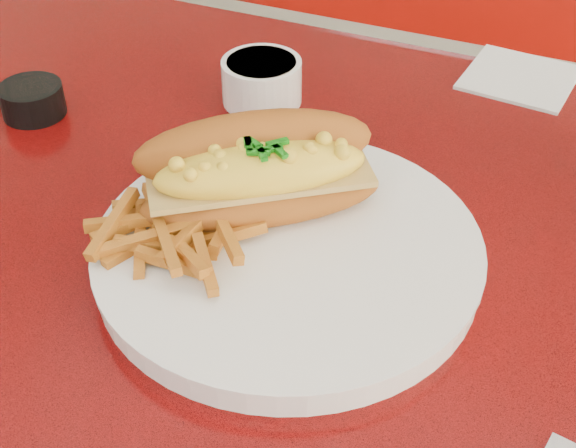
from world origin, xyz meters
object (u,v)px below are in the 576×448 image
at_px(fork, 327,220).
at_px(diner_table, 334,397).
at_px(sauce_cup_left, 32,99).
at_px(dinner_plate, 288,252).
at_px(gravy_ramekin, 262,80).
at_px(booth_bench_far, 480,191).
at_px(mac_hoagie, 259,171).

bearing_deg(fork, diner_table, -166.05).
bearing_deg(fork, sauce_cup_left, 50.50).
xyz_separation_m(fork, sauce_cup_left, (-0.34, 0.07, -0.00)).
bearing_deg(dinner_plate, gravy_ramekin, 119.43).
xyz_separation_m(diner_table, gravy_ramekin, (-0.16, 0.21, 0.19)).
bearing_deg(gravy_ramekin, fork, -52.09).
bearing_deg(fork, booth_bench_far, -29.79).
relative_size(dinner_plate, mac_hoagie, 1.64).
xyz_separation_m(diner_table, booth_bench_far, (0.00, 0.81, -0.32)).
relative_size(fork, gravy_ramekin, 1.58).
xyz_separation_m(booth_bench_far, dinner_plate, (-0.04, -0.82, 0.50)).
height_order(mac_hoagie, gravy_ramekin, mac_hoagie).
bearing_deg(dinner_plate, diner_table, 19.09).
xyz_separation_m(booth_bench_far, mac_hoagie, (-0.08, -0.79, 0.54)).
bearing_deg(booth_bench_far, diner_table, -90.00).
height_order(booth_bench_far, dinner_plate, booth_bench_far).
xyz_separation_m(booth_bench_far, gravy_ramekin, (-0.16, -0.60, 0.51)).
height_order(diner_table, gravy_ramekin, gravy_ramekin).
relative_size(diner_table, gravy_ramekin, 14.33).
xyz_separation_m(mac_hoagie, gravy_ramekin, (-0.08, 0.19, -0.03)).
relative_size(dinner_plate, gravy_ramekin, 4.05).
bearing_deg(booth_bench_far, fork, -91.59).
bearing_deg(mac_hoagie, sauce_cup_left, 129.64).
height_order(dinner_plate, gravy_ramekin, gravy_ramekin).
bearing_deg(booth_bench_far, sauce_cup_left, -116.81).
xyz_separation_m(booth_bench_far, fork, (-0.02, -0.79, 0.50)).
distance_m(mac_hoagie, fork, 0.07).
bearing_deg(sauce_cup_left, dinner_plate, -18.15).
relative_size(diner_table, booth_bench_far, 1.03).
bearing_deg(fork, dinner_plate, 126.80).
bearing_deg(diner_table, fork, 132.14).
bearing_deg(diner_table, booth_bench_far, 90.00).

